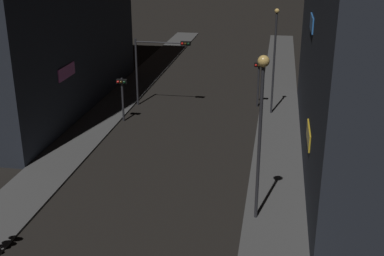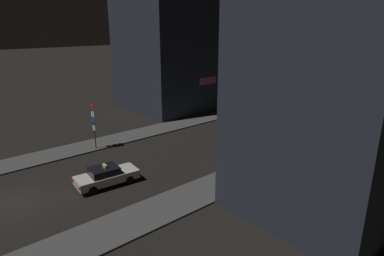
{
  "view_description": "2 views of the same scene",
  "coord_description": "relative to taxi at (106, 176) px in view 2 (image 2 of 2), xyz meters",
  "views": [
    {
      "loc": [
        6.46,
        -7.87,
        13.32
      ],
      "look_at": [
        1.66,
        19.8,
        2.64
      ],
      "focal_mm": 47.07,
      "sensor_mm": 36.0,
      "label": 1
    },
    {
      "loc": [
        21.86,
        -3.6,
        11.17
      ],
      "look_at": [
        -0.79,
        15.91,
        1.71
      ],
      "focal_mm": 30.85,
      "sensor_mm": 36.0,
      "label": 2
    }
  ],
  "objects": [
    {
      "name": "street_lamp_far_block",
      "position": [
        4.71,
        24.99,
        4.12
      ],
      "size": [
        0.36,
        0.36,
        8.22
      ],
      "color": "#2D2D33",
      "rests_on": "sidewalk_right"
    },
    {
      "name": "taxi",
      "position": [
        0.0,
        0.0,
        0.0
      ],
      "size": [
        2.19,
        4.59,
        1.62
      ],
      "color": "silver",
      "rests_on": "ground_plane"
    },
    {
      "name": "sidewalk_left",
      "position": [
        -8.3,
        25.81,
        -0.67
      ],
      "size": [
        3.14,
        67.22,
        0.13
      ],
      "primitive_type": "cube",
      "color": "#4C4C4C",
      "rests_on": "ground_plane"
    },
    {
      "name": "sidewalk_right",
      "position": [
        5.33,
        25.81,
        -0.67
      ],
      "size": [
        3.14,
        67.22,
        0.13
      ],
      "primitive_type": "cube",
      "color": "#4C4C4C",
      "rests_on": "ground_plane"
    },
    {
      "name": "street_lamp_near_block",
      "position": [
        4.36,
        8.63,
        5.14
      ],
      "size": [
        0.55,
        0.55,
        8.27
      ],
      "color": "#2D2D33",
      "rests_on": "sidewalk_right"
    },
    {
      "name": "traffic_light_right_kerb",
      "position": [
        3.51,
        26.73,
        2.0
      ],
      "size": [
        0.8,
        0.41,
        3.83
      ],
      "color": "#2D2D33",
      "rests_on": "ground_plane"
    },
    {
      "name": "traffic_light_overhead",
      "position": [
        -4.77,
        25.5,
        3.33
      ],
      "size": [
        4.62,
        0.42,
        5.64
      ],
      "color": "#2D2D33",
      "rests_on": "ground_plane"
    },
    {
      "name": "traffic_light_left_kerb",
      "position": [
        -6.48,
        21.43,
        1.73
      ],
      "size": [
        0.8,
        0.42,
        3.42
      ],
      "color": "#2D2D33",
      "rests_on": "ground_plane"
    },
    {
      "name": "ground_plane",
      "position": [
        -1.48,
        -5.8,
        -0.74
      ],
      "size": [
        300.0,
        300.0,
        0.0
      ],
      "primitive_type": "plane",
      "color": "black"
    },
    {
      "name": "sign_pole_left",
      "position": [
        -7.19,
        2.53,
        1.97
      ],
      "size": [
        0.63,
        0.1,
        4.31
      ],
      "color": "#2D2D33",
      "rests_on": "sidewalk_left"
    },
    {
      "name": "building_facade_left",
      "position": [
        -15.63,
        24.08,
        11.26
      ],
      "size": [
        11.59,
        24.05,
        23.98
      ],
      "color": "#282D38",
      "rests_on": "ground_plane"
    }
  ]
}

